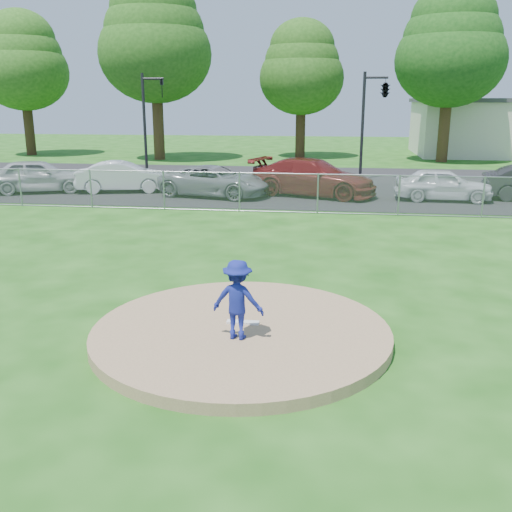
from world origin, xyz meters
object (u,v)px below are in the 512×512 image
Objects in this scene: tree_right at (451,46)px; traffic_signal_center at (383,91)px; traffic_signal_left at (148,115)px; traffic_cone at (168,188)px; parked_car_silver at (38,176)px; parked_car_pearl at (443,184)px; tree_left at (155,39)px; tree_center at (302,67)px; parked_car_darkred at (313,177)px; parked_car_white at (123,177)px; pitcher at (238,300)px; tree_far_left at (22,60)px; parked_car_gray at (214,181)px.

tree_right reaches higher than traffic_signal_center.
traffic_signal_left is at bearing 180.00° from traffic_signal_center.
traffic_cone is (2.91, -6.52, -3.03)m from traffic_signal_left.
parked_car_silver reaches higher than parked_car_pearl.
tree_center is (10.00, 3.00, -1.77)m from tree_left.
traffic_signal_left is at bearing 69.38° from parked_car_pearl.
tree_right reaches higher than tree_center.
traffic_signal_left reaches higher than parked_car_darkred.
pitcher is at bearing -167.38° from parked_car_white.
pitcher is at bearing -163.28° from parked_car_silver.
parked_car_silver is at bearing 93.15° from parked_car_pearl.
tree_far_left is 1.09× the size of tree_center.
parked_car_pearl is (6.21, 16.07, -0.20)m from pitcher.
tree_left is 2.56× the size of parked_car_gray.
traffic_cone is (-9.83, -6.52, -4.28)m from traffic_signal_center.
tree_right is at bearing -60.94° from parked_car_white.
tree_left is 2.24× the size of traffic_signal_center.
parked_car_silver is at bearing -93.84° from tree_left.
parked_car_pearl is at bearing -68.55° from tree_center.
tree_left is 2.21× the size of parked_car_darkred.
traffic_signal_center is (12.73, -0.00, 1.25)m from traffic_signal_left.
traffic_signal_center is at bearing -31.02° from tree_left.
tree_far_left is 11.24m from tree_left.
parked_car_darkred is (0.65, 16.59, -0.07)m from pitcher.
parked_car_pearl is at bearing -105.63° from parked_car_white.
parked_car_pearl is (14.99, -6.39, -2.66)m from traffic_signal_left.
pitcher reaches higher than parked_car_silver.
parked_car_silver is 8.36m from parked_car_gray.
traffic_signal_left and traffic_signal_center have the same top height.
parked_car_white is 0.88× the size of parked_car_gray.
traffic_signal_left is (13.24, -11.00, -3.70)m from tree_far_left.
traffic_signal_left is at bearing -76.04° from tree_left.
parked_car_darkred is at bearing -119.35° from traffic_signal_center.
pitcher is at bearing -88.31° from tree_center.
tree_left is 8.99× the size of pitcher.
pitcher is 17.23m from parked_car_pearl.
tree_center is 0.85× the size of tree_right.
parked_car_pearl is (7.23, -18.39, -5.77)m from tree_center.
traffic_cone is at bearing -104.69° from tree_center.
pitcher is (11.02, -31.46, -7.34)m from tree_left.
traffic_signal_center is at bearing -22.96° from tree_far_left.
traffic_signal_center is 8.70× the size of traffic_cone.
traffic_signal_left is at bearing -150.62° from tree_right.
parked_car_white is at bearing -55.83° from pitcher.
tree_far_left is at bearing 169.70° from tree_left.
parked_car_pearl is at bearing -76.06° from parked_car_gray.
tree_far_left is 1.90× the size of parked_car_darkred.
parked_car_white is (-17.18, -15.92, -6.93)m from tree_right.
parked_car_gray is (-12.69, -16.60, -6.96)m from tree_right.
tree_far_left is 0.86× the size of tree_left.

